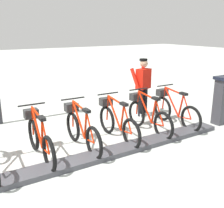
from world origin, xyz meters
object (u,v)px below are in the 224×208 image
(bike_docked_0, at_px, (174,109))
(bike_docked_2, at_px, (117,121))
(bike_docked_1, at_px, (147,115))
(bike_docked_3, at_px, (81,129))
(worker_near_rack, at_px, (143,85))
(bike_docked_4, at_px, (39,138))
(payment_kiosk, at_px, (223,99))

(bike_docked_0, relative_size, bike_docked_2, 1.00)
(bike_docked_1, distance_m, bike_docked_3, 1.79)
(bike_docked_1, height_order, bike_docked_3, same)
(bike_docked_2, distance_m, bike_docked_3, 0.89)
(worker_near_rack, bearing_deg, bike_docked_1, 147.37)
(bike_docked_2, relative_size, bike_docked_4, 1.00)
(payment_kiosk, height_order, bike_docked_2, payment_kiosk)
(bike_docked_0, height_order, bike_docked_1, same)
(payment_kiosk, relative_size, bike_docked_3, 0.74)
(bike_docked_3, bearing_deg, bike_docked_0, -90.00)
(bike_docked_4, bearing_deg, bike_docked_2, -90.00)
(bike_docked_0, bearing_deg, bike_docked_1, 90.00)
(bike_docked_1, bearing_deg, bike_docked_2, 90.00)
(payment_kiosk, height_order, worker_near_rack, worker_near_rack)
(payment_kiosk, xyz_separation_m, bike_docked_4, (0.57, 4.74, -0.24))
(payment_kiosk, xyz_separation_m, bike_docked_3, (0.57, 3.85, -0.24))
(payment_kiosk, xyz_separation_m, bike_docked_1, (0.57, 2.06, -0.24))
(bike_docked_1, xyz_separation_m, bike_docked_4, (0.00, 2.68, 0.00))
(bike_docked_0, xyz_separation_m, bike_docked_2, (0.00, 1.79, 0.00))
(bike_docked_0, distance_m, bike_docked_4, 3.58)
(bike_docked_0, bearing_deg, worker_near_rack, 11.61)
(bike_docked_3, bearing_deg, bike_docked_2, -90.00)
(bike_docked_2, bearing_deg, payment_kiosk, -100.94)
(bike_docked_1, height_order, bike_docked_2, same)
(bike_docked_0, xyz_separation_m, bike_docked_4, (0.00, 3.58, 0.00))
(payment_kiosk, height_order, bike_docked_1, payment_kiosk)
(bike_docked_2, height_order, worker_near_rack, worker_near_rack)
(bike_docked_4, bearing_deg, bike_docked_3, -90.00)
(bike_docked_0, height_order, worker_near_rack, worker_near_rack)
(bike_docked_1, bearing_deg, bike_docked_4, 90.00)
(bike_docked_0, distance_m, bike_docked_3, 2.68)
(bike_docked_4, bearing_deg, bike_docked_0, -90.00)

